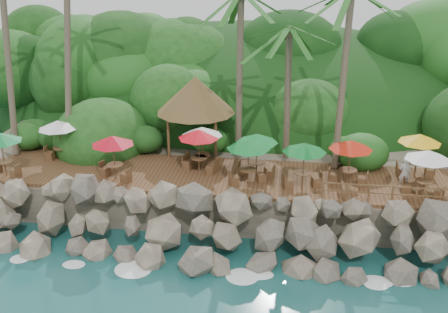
# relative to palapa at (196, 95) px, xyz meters

# --- Properties ---
(ground) EXTENTS (140.00, 140.00, 0.00)m
(ground) POSITION_rel_palapa_xyz_m (2.19, -9.59, -5.79)
(ground) COLOR #19514F
(ground) RESTS_ON ground
(land_base) EXTENTS (32.00, 25.20, 2.10)m
(land_base) POSITION_rel_palapa_xyz_m (2.19, 6.41, -4.74)
(land_base) COLOR gray
(land_base) RESTS_ON ground
(jungle_hill) EXTENTS (44.80, 28.00, 15.40)m
(jungle_hill) POSITION_rel_palapa_xyz_m (2.19, 13.91, -5.79)
(jungle_hill) COLOR #143811
(jungle_hill) RESTS_ON ground
(seawall) EXTENTS (29.00, 4.00, 2.30)m
(seawall) POSITION_rel_palapa_xyz_m (2.19, -7.59, -4.64)
(seawall) COLOR gray
(seawall) RESTS_ON ground
(terrace) EXTENTS (26.00, 5.00, 0.20)m
(terrace) POSITION_rel_palapa_xyz_m (2.19, -3.59, -3.59)
(terrace) COLOR brown
(terrace) RESTS_ON land_base
(jungle_foliage) EXTENTS (44.00, 16.00, 12.00)m
(jungle_foliage) POSITION_rel_palapa_xyz_m (2.19, 5.41, -5.79)
(jungle_foliage) COLOR #143811
(jungle_foliage) RESTS_ON ground
(foam_line) EXTENTS (25.20, 0.80, 0.06)m
(foam_line) POSITION_rel_palapa_xyz_m (2.19, -9.29, -5.76)
(foam_line) COLOR white
(foam_line) RESTS_ON ground
(palapa) EXTENTS (4.70, 4.70, 4.60)m
(palapa) POSITION_rel_palapa_xyz_m (0.00, 0.00, 0.00)
(palapa) COLOR brown
(palapa) RESTS_ON ground
(dining_clusters) EXTENTS (24.34, 5.10, 2.44)m
(dining_clusters) POSITION_rel_palapa_xyz_m (2.59, -3.83, -1.46)
(dining_clusters) COLOR brown
(dining_clusters) RESTS_ON terrace
(railing) EXTENTS (7.20, 0.10, 1.00)m
(railing) POSITION_rel_palapa_xyz_m (10.68, -5.94, -2.88)
(railing) COLOR brown
(railing) RESTS_ON terrace
(waiter) EXTENTS (0.62, 0.44, 1.61)m
(waiter) POSITION_rel_palapa_xyz_m (11.59, -3.84, -2.69)
(waiter) COLOR white
(waiter) RESTS_ON terrace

